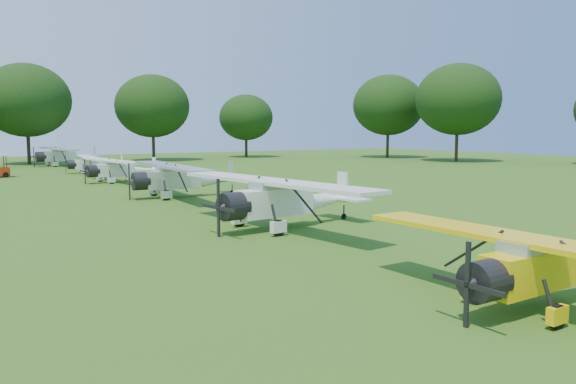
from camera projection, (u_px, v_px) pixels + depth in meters
name	position (u px, v px, depth m)	size (l,w,h in m)	color
ground	(258.00, 225.00, 26.01)	(160.00, 160.00, 0.00)	#265715
tree_belt	(320.00, 55.00, 27.16)	(137.36, 130.27, 14.52)	black
aircraft_2	(542.00, 261.00, 13.98)	(6.23, 9.90, 1.96)	yellow
aircraft_3	(284.00, 197.00, 25.23)	(7.74, 12.30, 2.41)	white
aircraft_4	(181.00, 176.00, 36.83)	(7.41, 11.79, 2.32)	silver
aircraft_5	(120.00, 168.00, 47.46)	(6.58, 10.45, 2.05)	white
aircraft_6	(94.00, 162.00, 57.34)	(5.90, 9.39, 1.84)	white
aircraft_7	(64.00, 154.00, 68.51)	(7.69, 12.25, 2.41)	silver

